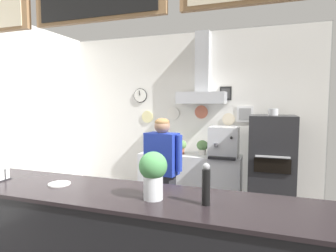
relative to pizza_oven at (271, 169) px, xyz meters
The scene contains 13 objects.
back_wall_assembly 1.75m from the pizza_oven, 162.99° to the left, with size 4.68×3.04×3.08m.
service_counter 2.89m from the pizza_oven, 121.30° to the right, with size 3.79×0.71×1.09m.
back_prep_counter 1.39m from the pizza_oven, behind, with size 1.74×0.55×0.92m.
pizza_oven is the anchor object (origin of this frame).
shop_worker 1.74m from the pizza_oven, 140.97° to the right, with size 0.55×0.28×1.62m.
espresso_machine 0.84m from the pizza_oven, 164.35° to the left, with size 0.47×0.52×0.49m.
potted_basil 1.51m from the pizza_oven, behind, with size 0.17×0.17×0.24m.
potted_sage 1.98m from the pizza_oven, behind, with size 0.13×0.13×0.20m.
potted_oregano 1.17m from the pizza_oven, 166.47° to the left, with size 0.20×0.20×0.25m.
pepper_grinder 2.59m from the pizza_oven, 101.30° to the right, with size 0.06×0.06×0.30m.
basil_vase 2.71m from the pizza_oven, 109.70° to the right, with size 0.21×0.21×0.36m.
condiment_plate 3.06m from the pizza_oven, 126.85° to the right, with size 0.19×0.19×0.01m.
napkin_holder 3.51m from the pizza_oven, 134.55° to the right, with size 0.14×0.13×0.12m.
Camera 1 is at (1.37, -2.32, 1.82)m, focal length 29.94 mm.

